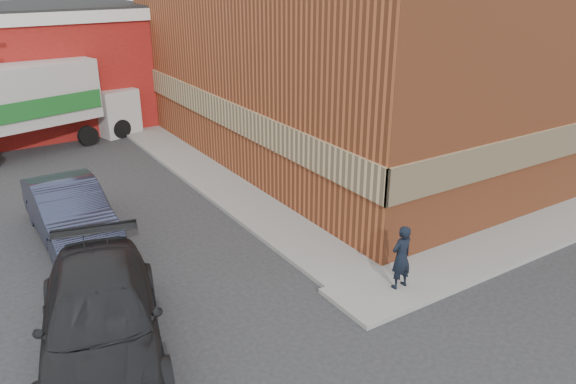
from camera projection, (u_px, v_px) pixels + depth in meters
ground at (335, 287)px, 13.73m from camera, size 90.00×90.00×0.00m
brick_building at (371, 33)px, 23.21m from camera, size 14.25×18.25×9.36m
sidewalk_south at (554, 226)px, 16.75m from camera, size 16.00×1.80×0.12m
sidewalk_west at (203, 173)px, 21.03m from camera, size 1.80×18.00×0.12m
man at (401, 257)px, 13.22m from camera, size 0.60×0.40×1.61m
sedan at (70, 211)px, 15.88m from camera, size 1.80×5.05×1.66m
suv_b at (101, 319)px, 11.09m from camera, size 3.65×6.13×1.66m
box_truck at (41, 99)px, 23.28m from camera, size 7.68×3.87×3.64m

